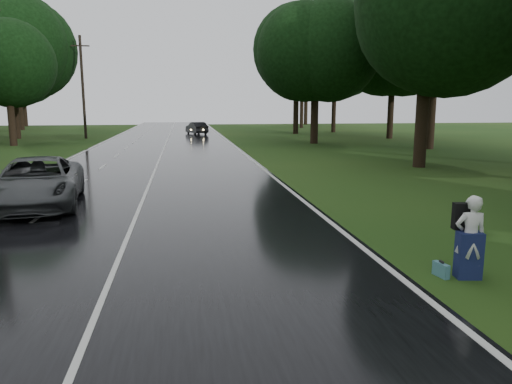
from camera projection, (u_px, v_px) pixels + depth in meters
ground at (97, 314)px, 8.14m from camera, size 160.00×160.00×0.00m
road at (157, 166)px, 27.59m from camera, size 12.00×140.00×0.04m
lane_center at (157, 166)px, 27.58m from camera, size 0.12×140.00×0.01m
grey_car at (37, 182)px, 16.53m from camera, size 3.51×6.29×1.66m
far_car at (197, 128)px, 57.23m from camera, size 2.69×4.56×1.42m
hitchhiker at (469, 240)px, 9.73m from camera, size 0.68×0.63×1.72m
suitcase at (441, 270)px, 9.90m from camera, size 0.19×0.43×0.29m
utility_pole_far at (86, 138)px, 50.37m from camera, size 1.80×0.28×10.40m
tree_left_e at (14, 146)px, 41.53m from camera, size 7.92×7.92×12.37m
tree_left_f at (18, 139)px, 50.23m from camera, size 10.09×10.09×15.77m
tree_right_d at (419, 167)px, 27.36m from camera, size 9.72×9.72×15.19m
tree_right_e at (314, 143)px, 43.98m from camera, size 9.13×9.13×14.27m
tree_right_f at (296, 134)px, 58.52m from camera, size 10.83×10.83×16.92m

